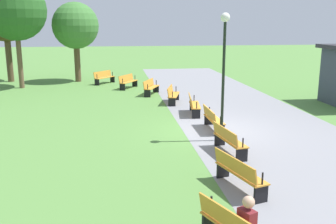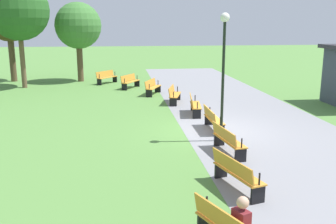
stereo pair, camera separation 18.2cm
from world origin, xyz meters
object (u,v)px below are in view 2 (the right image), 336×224
bench_4 (194,104)px  bench_0 (106,77)px  bench_6 (227,140)px  bench_7 (236,173)px  bench_2 (152,87)px  bench_5 (213,119)px  bench_1 (130,81)px  bench_3 (174,94)px  tree_3 (78,26)px  lamp_post (224,55)px  tree_0 (18,10)px  tree_1 (8,17)px

bench_4 → bench_0: bearing=-148.8°
bench_6 → bench_7: 2.77m
bench_2 → bench_6: same height
bench_4 → bench_5: bearing=11.7°
bench_1 → bench_6: (13.33, 2.76, 0.00)m
bench_3 → tree_3: bearing=-131.2°
bench_4 → bench_7: bearing=3.9°
bench_0 → bench_4: same height
bench_3 → lamp_post: (6.86, 0.73, 2.60)m
tree_0 → tree_3: bearing=126.0°
tree_0 → bench_5: bearing=40.1°
bench_3 → bench_6: 8.27m
bench_3 → bench_7: bearing=15.7°
bench_4 → bench_5: same height
bench_3 → tree_1: 14.71m
bench_5 → bench_6: size_ratio=0.97×
bench_6 → bench_1: bearing=-176.2°
bench_2 → lamp_post: lamp_post is taller
bench_0 → bench_2: size_ratio=0.92×
bench_1 → bench_7: size_ratio=0.96×
tree_3 → tree_0: bearing=-54.0°
bench_2 → tree_0: 10.04m
bench_4 → lamp_post: bearing=10.2°
tree_1 → lamp_post: tree_1 is taller
tree_0 → lamp_post: size_ratio=1.55×
bench_3 → bench_5: (5.49, 0.75, 0.00)m
bench_1 → tree_0: size_ratio=0.26×
tree_1 → lamp_post: (16.20, 11.33, -1.51)m
bench_0 → bench_1: (2.27, 1.59, 0.00)m
bench_1 → bench_5: bearing=46.9°
bench_4 → lamp_post: 4.90m
tree_1 → bench_7: bearing=27.6°
bench_7 → tree_0: 20.00m
bench_1 → bench_5: 10.96m
bench_0 → tree_1: tree_1 is taller
bench_4 → tree_3: (-11.45, -6.26, 3.51)m
bench_2 → bench_3: same height
bench_6 → bench_7: (2.72, -0.56, 0.00)m
bench_3 → bench_7: same height
bench_5 → tree_0: tree_0 is taller
bench_0 → tree_0: size_ratio=0.24×
bench_4 → bench_5: 2.77m
bench_1 → bench_3: same height
bench_1 → bench_3: size_ratio=0.96×
tree_0 → lamp_post: (13.11, 9.86, -1.91)m
bench_4 → tree_0: bearing=-124.9°
bench_7 → tree_0: tree_0 is taller
bench_2 → bench_3: size_ratio=0.99×
bench_5 → tree_3: 16.00m
tree_3 → lamp_post: tree_3 is taller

